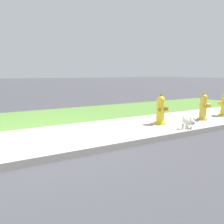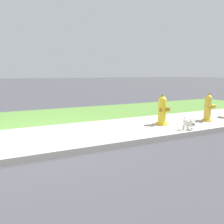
% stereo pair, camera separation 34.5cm
% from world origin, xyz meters
% --- Properties ---
extents(ground_plane, '(120.00, 120.00, 0.00)m').
position_xyz_m(ground_plane, '(0.00, 0.00, 0.00)').
color(ground_plane, '#424247').
extents(sidewalk_pavement, '(18.00, 2.16, 0.01)m').
position_xyz_m(sidewalk_pavement, '(0.00, 0.00, 0.01)').
color(sidewalk_pavement, '#ADA89E').
rests_on(sidewalk_pavement, ground).
extents(grass_verge, '(18.00, 2.71, 0.01)m').
position_xyz_m(grass_verge, '(0.00, 2.43, 0.00)').
color(grass_verge, '#568438').
rests_on(grass_verge, ground).
extents(street_curb, '(18.00, 0.16, 0.12)m').
position_xyz_m(street_curb, '(0.00, -1.16, 0.06)').
color(street_curb, '#ADA89E').
rests_on(street_curb, ground).
extents(fire_hydrant_far_end, '(0.35, 0.35, 0.80)m').
position_xyz_m(fire_hydrant_far_end, '(3.02, -0.05, 0.39)').
color(fire_hydrant_far_end, yellow).
rests_on(fire_hydrant_far_end, ground).
extents(fire_hydrant_across_street, '(0.34, 0.36, 0.80)m').
position_xyz_m(fire_hydrant_across_street, '(4.46, -0.23, 0.38)').
color(fire_hydrant_across_street, gold).
rests_on(fire_hydrant_across_street, ground).
extents(small_white_dog, '(0.32, 0.51, 0.38)m').
position_xyz_m(small_white_dog, '(3.08, -0.94, 0.22)').
color(small_white_dog, silver).
rests_on(small_white_dog, ground).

